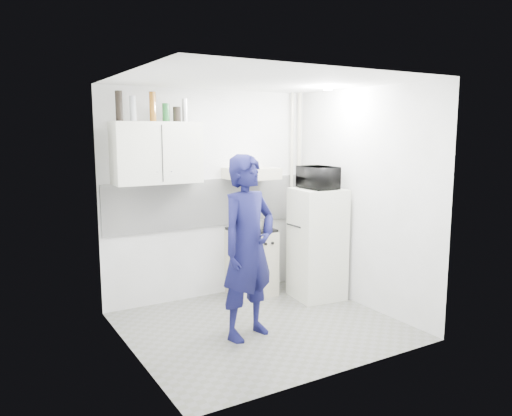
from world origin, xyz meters
TOP-DOWN VIEW (x-y plane):
  - floor at (0.00, 0.00)m, footprint 2.80×2.80m
  - ceiling at (0.00, 0.00)m, footprint 2.80×2.80m
  - wall_back at (0.00, 1.25)m, footprint 2.80×0.00m
  - wall_left at (-1.40, 0.00)m, footprint 0.00×2.60m
  - wall_right at (1.40, 0.00)m, footprint 0.00×2.60m
  - person at (-0.25, -0.14)m, footprint 0.78×0.61m
  - stove at (0.45, 1.00)m, footprint 0.52×0.52m
  - fridge at (1.10, 0.48)m, footprint 0.64×0.64m
  - stove_top at (0.45, 1.00)m, footprint 0.50×0.50m
  - saucepan at (0.51, 0.97)m, footprint 0.19×0.19m
  - microwave at (1.10, 0.48)m, footprint 0.51×0.36m
  - bottle_a at (-1.16, 1.07)m, footprint 0.08×0.08m
  - bottle_b at (-1.01, 1.07)m, footprint 0.07×0.07m
  - bottle_d at (-0.78, 1.07)m, footprint 0.07×0.07m
  - canister_a at (-0.63, 1.07)m, footprint 0.08×0.08m
  - canister_b at (-0.50, 1.07)m, footprint 0.09×0.09m
  - bottle_e at (-0.40, 1.07)m, footprint 0.07×0.07m
  - upper_cabinet at (-0.75, 1.07)m, footprint 1.00×0.35m
  - range_hood at (0.45, 1.00)m, footprint 0.60×0.50m
  - backsplash at (0.00, 1.24)m, footprint 2.74×0.03m
  - pipe_a at (1.30, 1.17)m, footprint 0.05×0.05m
  - pipe_b at (1.18, 1.17)m, footprint 0.04×0.04m
  - ceiling_spot_fixture at (1.00, 0.20)m, footprint 0.10×0.10m

SIDE VIEW (x-z plane):
  - floor at x=0.00m, z-range 0.00..0.00m
  - stove at x=0.45m, z-range 0.00..0.84m
  - fridge at x=1.10m, z-range 0.00..1.39m
  - stove_top at x=0.45m, z-range 0.84..0.87m
  - saucepan at x=0.51m, z-range 0.87..0.97m
  - person at x=-0.25m, z-range 0.00..1.87m
  - backsplash at x=0.00m, z-range 0.90..1.50m
  - wall_left at x=-1.40m, z-range 0.00..2.60m
  - wall_right at x=1.40m, z-range 0.00..2.60m
  - pipe_a at x=1.30m, z-range 0.00..2.60m
  - pipe_b at x=1.18m, z-range 0.00..2.60m
  - wall_back at x=0.00m, z-range -0.10..2.70m
  - microwave at x=1.10m, z-range 1.39..1.67m
  - range_hood at x=0.45m, z-range 1.50..1.64m
  - upper_cabinet at x=-0.75m, z-range 1.50..2.20m
  - canister_b at x=-0.50m, z-range 2.20..2.37m
  - canister_a at x=-0.63m, z-range 2.20..2.41m
  - bottle_e at x=-0.40m, z-range 2.20..2.46m
  - bottle_b at x=-1.01m, z-range 2.20..2.47m
  - bottle_a at x=-1.16m, z-range 2.20..2.52m
  - bottle_d at x=-0.78m, z-range 2.20..2.53m
  - ceiling_spot_fixture at x=1.00m, z-range 2.56..2.58m
  - ceiling at x=0.00m, z-range 2.60..2.60m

